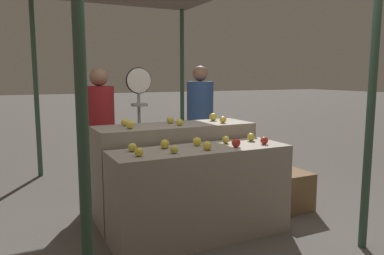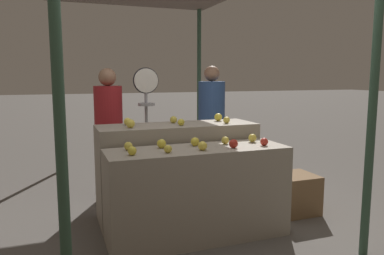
{
  "view_description": "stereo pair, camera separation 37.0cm",
  "coord_description": "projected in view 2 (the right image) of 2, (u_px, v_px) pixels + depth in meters",
  "views": [
    {
      "loc": [
        -1.56,
        -3.0,
        1.51
      ],
      "look_at": [
        0.05,
        0.3,
        1.01
      ],
      "focal_mm": 35.0,
      "sensor_mm": 36.0,
      "label": 1
    },
    {
      "loc": [
        -1.22,
        -3.14,
        1.51
      ],
      "look_at": [
        0.05,
        0.3,
        1.01
      ],
      "focal_mm": 35.0,
      "sensor_mm": 36.0,
      "label": 2
    }
  ],
  "objects": [
    {
      "name": "apple_front_6",
      "position": [
        161.0,
        144.0,
        3.42
      ],
      "size": [
        0.08,
        0.08,
        0.08
      ],
      "primitive_type": "sphere",
      "color": "gold",
      "rests_on": "display_counter_front"
    },
    {
      "name": "apple_front_8",
      "position": [
        225.0,
        140.0,
        3.63
      ],
      "size": [
        0.07,
        0.07,
        0.07
      ],
      "primitive_type": "sphere",
      "color": "gold",
      "rests_on": "display_counter_front"
    },
    {
      "name": "apple_front_0",
      "position": [
        132.0,
        151.0,
        3.12
      ],
      "size": [
        0.08,
        0.08,
        0.08
      ],
      "primitive_type": "sphere",
      "color": "gold",
      "rests_on": "display_counter_front"
    },
    {
      "name": "apple_front_3",
      "position": [
        233.0,
        144.0,
        3.43
      ],
      "size": [
        0.08,
        0.08,
        0.08
      ],
      "primitive_type": "sphere",
      "color": "#AD281E",
      "rests_on": "display_counter_front"
    },
    {
      "name": "apple_front_5",
      "position": [
        128.0,
        146.0,
        3.32
      ],
      "size": [
        0.08,
        0.08,
        0.08
      ],
      "primitive_type": "sphere",
      "color": "gold",
      "rests_on": "display_counter_front"
    },
    {
      "name": "apple_back_0",
      "position": [
        130.0,
        124.0,
        3.68
      ],
      "size": [
        0.09,
        0.09,
        0.09
      ],
      "primitive_type": "sphere",
      "color": "yellow",
      "rests_on": "display_counter_back"
    },
    {
      "name": "apple_back_3",
      "position": [
        128.0,
        122.0,
        3.88
      ],
      "size": [
        0.08,
        0.08,
        0.08
      ],
      "primitive_type": "sphere",
      "color": "yellow",
      "rests_on": "display_counter_back"
    },
    {
      "name": "apple_front_9",
      "position": [
        252.0,
        138.0,
        3.74
      ],
      "size": [
        0.08,
        0.08,
        0.08
      ],
      "primitive_type": "sphere",
      "color": "gold",
      "rests_on": "display_counter_front"
    },
    {
      "name": "display_counter_front",
      "position": [
        198.0,
        193.0,
        3.49
      ],
      "size": [
        1.69,
        0.55,
        0.86
      ],
      "primitive_type": "cube",
      "color": "gray",
      "rests_on": "ground_plane"
    },
    {
      "name": "person_vendor_at_scale",
      "position": [
        109.0,
        125.0,
        4.52
      ],
      "size": [
        0.42,
        0.42,
        1.61
      ],
      "rotation": [
        0.0,
        0.0,
        3.43
      ],
      "color": "#2D2D38",
      "rests_on": "ground_plane"
    },
    {
      "name": "apple_front_1",
      "position": [
        168.0,
        149.0,
        3.21
      ],
      "size": [
        0.07,
        0.07,
        0.07
      ],
      "primitive_type": "sphere",
      "color": "gold",
      "rests_on": "display_counter_front"
    },
    {
      "name": "apple_front_7",
      "position": [
        195.0,
        142.0,
        3.53
      ],
      "size": [
        0.08,
        0.08,
        0.08
      ],
      "primitive_type": "sphere",
      "color": "gold",
      "rests_on": "display_counter_front"
    },
    {
      "name": "apple_back_4",
      "position": [
        173.0,
        120.0,
        4.05
      ],
      "size": [
        0.08,
        0.08,
        0.08
      ],
      "primitive_type": "sphere",
      "color": "gold",
      "rests_on": "display_counter_back"
    },
    {
      "name": "apple_front_4",
      "position": [
        264.0,
        142.0,
        3.54
      ],
      "size": [
        0.08,
        0.08,
        0.08
      ],
      "primitive_type": "sphere",
      "color": "#B72D23",
      "rests_on": "display_counter_front"
    },
    {
      "name": "ground_plane",
      "position": [
        198.0,
        237.0,
        3.55
      ],
      "size": [
        60.0,
        60.0,
        0.0
      ],
      "primitive_type": "plane",
      "color": "#59544F"
    },
    {
      "name": "display_counter_back",
      "position": [
        178.0,
        170.0,
        4.04
      ],
      "size": [
        1.69,
        0.55,
        1.0
      ],
      "primitive_type": "cube",
      "color": "gray",
      "rests_on": "ground_plane"
    },
    {
      "name": "produce_scale",
      "position": [
        146.0,
        103.0,
        4.47
      ],
      "size": [
        0.31,
        0.2,
        1.61
      ],
      "color": "#99999E",
      "rests_on": "ground_plane"
    },
    {
      "name": "apple_front_2",
      "position": [
        202.0,
        146.0,
        3.32
      ],
      "size": [
        0.08,
        0.08,
        0.08
      ],
      "primitive_type": "sphere",
      "color": "yellow",
      "rests_on": "display_counter_front"
    },
    {
      "name": "apple_back_1",
      "position": [
        181.0,
        122.0,
        3.85
      ],
      "size": [
        0.07,
        0.07,
        0.07
      ],
      "primitive_type": "sphere",
      "color": "gold",
      "rests_on": "display_counter_back"
    },
    {
      "name": "apple_back_2",
      "position": [
        227.0,
        120.0,
        4.03
      ],
      "size": [
        0.07,
        0.07,
        0.07
      ],
      "primitive_type": "sphere",
      "color": "yellow",
      "rests_on": "display_counter_back"
    },
    {
      "name": "apple_back_5",
      "position": [
        218.0,
        117.0,
        4.25
      ],
      "size": [
        0.09,
        0.09,
        0.09
      ],
      "primitive_type": "sphere",
      "color": "gold",
      "rests_on": "display_counter_back"
    },
    {
      "name": "person_customer_left",
      "position": [
        211.0,
        116.0,
        5.28
      ],
      "size": [
        0.5,
        0.5,
        1.65
      ],
      "rotation": [
        0.0,
        0.0,
        2.71
      ],
      "color": "#2D2D38",
      "rests_on": "ground_plane"
    },
    {
      "name": "wooden_crate_side",
      "position": [
        295.0,
        193.0,
        4.16
      ],
      "size": [
        0.43,
        0.43,
        0.43
      ],
      "primitive_type": "cube",
      "color": "brown",
      "rests_on": "ground_plane"
    }
  ]
}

